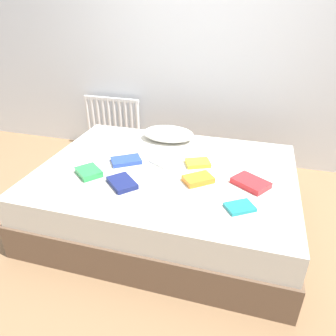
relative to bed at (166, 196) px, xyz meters
name	(u,v)px	position (x,y,z in m)	size (l,w,h in m)	color
ground_plane	(166,220)	(0.00, 0.00, -0.25)	(8.00, 8.00, 0.00)	#93704C
back_wall	(203,29)	(0.00, 1.35, 1.15)	(6.00, 0.10, 2.80)	silver
bed	(166,196)	(0.00, 0.00, 0.00)	(2.00, 1.50, 0.50)	brown
radiator	(113,120)	(-1.02, 1.20, 0.14)	(0.69, 0.04, 0.54)	white
pillow	(168,134)	(-0.14, 0.55, 0.31)	(0.48, 0.31, 0.12)	white
textbook_orange	(198,179)	(0.28, -0.12, 0.27)	(0.21, 0.14, 0.04)	orange
textbook_navy	(122,183)	(-0.24, -0.32, 0.27)	(0.22, 0.15, 0.04)	navy
textbook_teal	(240,207)	(0.60, -0.38, 0.26)	(0.17, 0.13, 0.02)	teal
textbook_yellow	(198,163)	(0.22, 0.13, 0.27)	(0.19, 0.14, 0.03)	yellow
textbook_white	(162,162)	(-0.06, 0.08, 0.26)	(0.18, 0.13, 0.02)	white
textbook_green	(89,172)	(-0.54, -0.25, 0.28)	(0.19, 0.15, 0.04)	green
textbook_red	(251,183)	(0.65, -0.07, 0.27)	(0.24, 0.17, 0.04)	red
textbook_blue	(126,161)	(-0.34, 0.01, 0.27)	(0.23, 0.15, 0.03)	#2847B7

